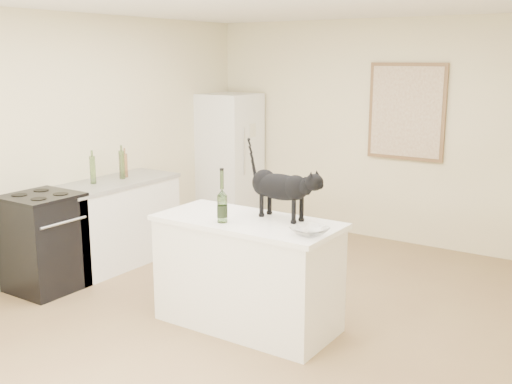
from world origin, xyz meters
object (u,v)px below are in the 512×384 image
(fridge, at_px, (229,159))
(glass_bowl, at_px, (309,231))
(wine_bottle, at_px, (222,199))
(black_cat, at_px, (280,190))
(stove, at_px, (44,243))

(fridge, height_order, glass_bowl, fridge)
(fridge, bearing_deg, wine_bottle, -54.64)
(wine_bottle, height_order, glass_bowl, wine_bottle)
(fridge, bearing_deg, black_cat, -46.60)
(fridge, xyz_separation_m, glass_bowl, (2.68, -2.67, 0.08))
(stove, distance_m, wine_bottle, 2.05)
(stove, xyz_separation_m, wine_bottle, (1.94, 0.22, 0.64))
(black_cat, height_order, glass_bowl, black_cat)
(stove, height_order, fridge, fridge)
(fridge, height_order, wine_bottle, fridge)
(black_cat, bearing_deg, glass_bowl, -26.53)
(black_cat, xyz_separation_m, glass_bowl, (0.43, -0.29, -0.20))
(black_cat, height_order, wine_bottle, black_cat)
(fridge, relative_size, black_cat, 2.58)
(wine_bottle, bearing_deg, glass_bowl, 4.19)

